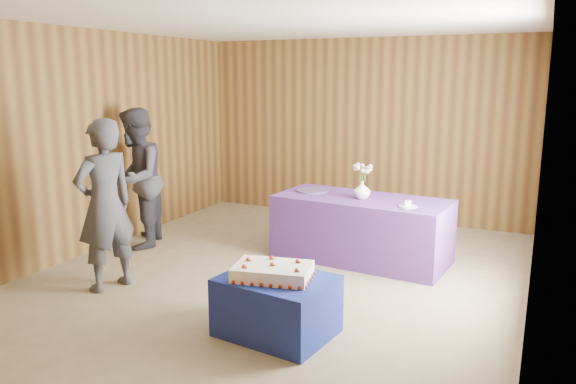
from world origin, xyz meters
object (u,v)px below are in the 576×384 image
Objects in this scene: serving_table at (361,229)px; sheet_cake at (273,272)px; guest_right at (136,179)px; vase at (362,190)px; guest_left at (105,205)px; cake_table at (277,306)px.

sheet_cake is (-0.07, -2.22, 0.18)m from serving_table.
sheet_cake is 0.41× the size of guest_right.
sheet_cake is 3.10m from guest_right.
guest_left is (-2.08, -1.92, 0.02)m from vase.
guest_right reaches higher than guest_left.
guest_right is (-2.75, -0.63, 0.03)m from vase.
cake_table is 2.23m from vase.
guest_left is at bearing -137.23° from vase.
guest_right reaches higher than sheet_cake.
guest_left is (-2.07, -1.96, 0.50)m from serving_table.
cake_table is at bearing 39.57° from sheet_cake.
cake_table is 1.24× the size of sheet_cake.
sheet_cake is at bearing -86.43° from serving_table.
guest_left is at bearing 2.50° from guest_right.
guest_right is at bearing -167.10° from vase.
cake_table is 3.16m from guest_right.
guest_right is at bearing 138.72° from sheet_cake.
serving_table reaches higher than sheet_cake.
guest_left reaches higher than cake_table.
sheet_cake is at bearing -92.08° from vase.
guest_right reaches higher than serving_table.
serving_table reaches higher than cake_table.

